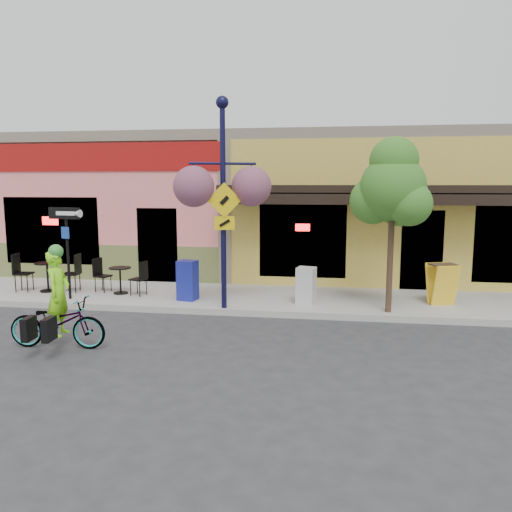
{
  "coord_description": "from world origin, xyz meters",
  "views": [
    {
      "loc": [
        2.0,
        -10.36,
        3.0
      ],
      "look_at": [
        0.34,
        0.5,
        1.4
      ],
      "focal_mm": 35.0,
      "sensor_mm": 36.0,
      "label": 1
    }
  ],
  "objects_px": {
    "one_way_sign": "(68,254)",
    "newspaper_box_blue": "(188,280)",
    "building": "(276,205)",
    "bicycle": "(58,323)",
    "cyclist_rider": "(59,306)",
    "street_tree": "(391,225)",
    "lamp_post": "(223,205)",
    "newspaper_box_grey": "(306,286)"
  },
  "relations": [
    {
      "from": "one_way_sign",
      "to": "newspaper_box_blue",
      "type": "height_order",
      "value": "one_way_sign"
    },
    {
      "from": "building",
      "to": "bicycle",
      "type": "bearing_deg",
      "value": -106.93
    },
    {
      "from": "bicycle",
      "to": "cyclist_rider",
      "type": "bearing_deg",
      "value": -93.7
    },
    {
      "from": "bicycle",
      "to": "one_way_sign",
      "type": "height_order",
      "value": "one_way_sign"
    },
    {
      "from": "newspaper_box_blue",
      "to": "street_tree",
      "type": "height_order",
      "value": "street_tree"
    },
    {
      "from": "cyclist_rider",
      "to": "street_tree",
      "type": "xyz_separation_m",
      "value": [
        6.17,
        2.98,
        1.32
      ]
    },
    {
      "from": "one_way_sign",
      "to": "lamp_post",
      "type": "bearing_deg",
      "value": 2.57
    },
    {
      "from": "one_way_sign",
      "to": "bicycle",
      "type": "bearing_deg",
      "value": -57.45
    },
    {
      "from": "lamp_post",
      "to": "newspaper_box_grey",
      "type": "distance_m",
      "value": 2.75
    },
    {
      "from": "lamp_post",
      "to": "newspaper_box_blue",
      "type": "distance_m",
      "value": 2.26
    },
    {
      "from": "building",
      "to": "newspaper_box_blue",
      "type": "relative_size",
      "value": 18.6
    },
    {
      "from": "bicycle",
      "to": "newspaper_box_grey",
      "type": "distance_m",
      "value": 5.56
    },
    {
      "from": "bicycle",
      "to": "newspaper_box_grey",
      "type": "height_order",
      "value": "newspaper_box_grey"
    },
    {
      "from": "newspaper_box_blue",
      "to": "newspaper_box_grey",
      "type": "xyz_separation_m",
      "value": [
        2.91,
        -0.01,
        -0.04
      ]
    },
    {
      "from": "building",
      "to": "lamp_post",
      "type": "height_order",
      "value": "lamp_post"
    },
    {
      "from": "bicycle",
      "to": "cyclist_rider",
      "type": "relative_size",
      "value": 1.15
    },
    {
      "from": "building",
      "to": "newspaper_box_blue",
      "type": "xyz_separation_m",
      "value": [
        -1.49,
        -6.2,
        -1.61
      ]
    },
    {
      "from": "building",
      "to": "newspaper_box_blue",
      "type": "distance_m",
      "value": 6.58
    },
    {
      "from": "one_way_sign",
      "to": "newspaper_box_grey",
      "type": "xyz_separation_m",
      "value": [
        5.85,
        0.33,
        -0.69
      ]
    },
    {
      "from": "building",
      "to": "street_tree",
      "type": "relative_size",
      "value": 4.67
    },
    {
      "from": "building",
      "to": "one_way_sign",
      "type": "height_order",
      "value": "building"
    },
    {
      "from": "newspaper_box_blue",
      "to": "street_tree",
      "type": "distance_m",
      "value": 5.01
    },
    {
      "from": "newspaper_box_grey",
      "to": "newspaper_box_blue",
      "type": "bearing_deg",
      "value": -166.42
    },
    {
      "from": "cyclist_rider",
      "to": "newspaper_box_blue",
      "type": "distance_m",
      "value": 3.73
    },
    {
      "from": "bicycle",
      "to": "one_way_sign",
      "type": "distance_m",
      "value": 3.55
    },
    {
      "from": "bicycle",
      "to": "one_way_sign",
      "type": "bearing_deg",
      "value": 21.83
    },
    {
      "from": "one_way_sign",
      "to": "newspaper_box_blue",
      "type": "bearing_deg",
      "value": 13.58
    },
    {
      "from": "building",
      "to": "one_way_sign",
      "type": "bearing_deg",
      "value": -124.09
    },
    {
      "from": "building",
      "to": "lamp_post",
      "type": "xyz_separation_m",
      "value": [
        -0.43,
        -6.85,
        0.28
      ]
    },
    {
      "from": "building",
      "to": "lamp_post",
      "type": "distance_m",
      "value": 6.87
    },
    {
      "from": "cyclist_rider",
      "to": "newspaper_box_blue",
      "type": "relative_size",
      "value": 1.6
    },
    {
      "from": "lamp_post",
      "to": "cyclist_rider",
      "type": "bearing_deg",
      "value": -154.99
    },
    {
      "from": "bicycle",
      "to": "cyclist_rider",
      "type": "distance_m",
      "value": 0.31
    },
    {
      "from": "one_way_sign",
      "to": "street_tree",
      "type": "relative_size",
      "value": 0.58
    },
    {
      "from": "street_tree",
      "to": "building",
      "type": "bearing_deg",
      "value": 116.22
    },
    {
      "from": "building",
      "to": "cyclist_rider",
      "type": "xyz_separation_m",
      "value": [
        -2.89,
        -9.65,
        -1.47
      ]
    },
    {
      "from": "building",
      "to": "bicycle",
      "type": "xyz_separation_m",
      "value": [
        -2.94,
        -9.65,
        -1.78
      ]
    },
    {
      "from": "newspaper_box_grey",
      "to": "one_way_sign",
      "type": "bearing_deg",
      "value": -163.03
    },
    {
      "from": "lamp_post",
      "to": "newspaper_box_blue",
      "type": "bearing_deg",
      "value": 124.69
    },
    {
      "from": "building",
      "to": "newspaper_box_grey",
      "type": "relative_size",
      "value": 20.48
    },
    {
      "from": "bicycle",
      "to": "newspaper_box_grey",
      "type": "bearing_deg",
      "value": -55.39
    },
    {
      "from": "bicycle",
      "to": "lamp_post",
      "type": "distance_m",
      "value": 4.29
    }
  ]
}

